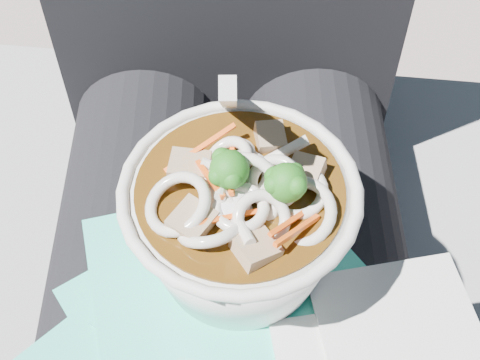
{
  "coord_description": "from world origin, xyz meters",
  "views": [
    {
      "loc": [
        0.01,
        -0.26,
        1.06
      ],
      "look_at": [
        0.01,
        0.0,
        0.71
      ],
      "focal_mm": 50.0,
      "sensor_mm": 36.0,
      "label": 1
    }
  ],
  "objects_px": {
    "lap": "(230,312)",
    "udon_bowl": "(240,218)",
    "stone_ledge": "(233,308)",
    "person_body": "(230,209)",
    "plastic_bag": "(209,317)"
  },
  "relations": [
    {
      "from": "stone_ledge",
      "to": "plastic_bag",
      "type": "bearing_deg",
      "value": -94.37
    },
    {
      "from": "stone_ledge",
      "to": "udon_bowl",
      "type": "relative_size",
      "value": 4.98
    },
    {
      "from": "plastic_bag",
      "to": "person_body",
      "type": "bearing_deg",
      "value": 83.79
    },
    {
      "from": "stone_ledge",
      "to": "plastic_bag",
      "type": "xyz_separation_m",
      "value": [
        -0.01,
        -0.19,
        0.38
      ]
    },
    {
      "from": "person_body",
      "to": "udon_bowl",
      "type": "height_order",
      "value": "person_body"
    },
    {
      "from": "lap",
      "to": "stone_ledge",
      "type": "bearing_deg",
      "value": 90.0
    },
    {
      "from": "lap",
      "to": "person_body",
      "type": "bearing_deg",
      "value": 90.0
    },
    {
      "from": "lap",
      "to": "udon_bowl",
      "type": "height_order",
      "value": "udon_bowl"
    },
    {
      "from": "stone_ledge",
      "to": "lap",
      "type": "relative_size",
      "value": 2.08
    },
    {
      "from": "lap",
      "to": "udon_bowl",
      "type": "bearing_deg",
      "value": 12.07
    },
    {
      "from": "udon_bowl",
      "to": "stone_ledge",
      "type": "bearing_deg",
      "value": 93.54
    },
    {
      "from": "stone_ledge",
      "to": "lap",
      "type": "distance_m",
      "value": 0.33
    },
    {
      "from": "person_body",
      "to": "plastic_bag",
      "type": "xyz_separation_m",
      "value": [
        -0.01,
        -0.14,
        0.05
      ]
    },
    {
      "from": "stone_ledge",
      "to": "plastic_bag",
      "type": "distance_m",
      "value": 0.42
    },
    {
      "from": "stone_ledge",
      "to": "udon_bowl",
      "type": "bearing_deg",
      "value": -86.46
    }
  ]
}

